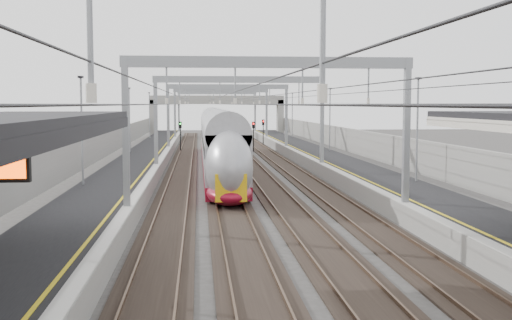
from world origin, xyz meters
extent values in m
cube|color=black|center=(-8.00, 45.00, 0.50)|extent=(4.00, 120.00, 1.00)
cube|color=black|center=(8.00, 45.00, 0.50)|extent=(4.00, 120.00, 1.00)
cube|color=black|center=(-4.50, 45.00, 0.04)|extent=(2.40, 140.00, 0.08)
cube|color=brown|center=(-5.22, 45.00, 0.13)|extent=(0.07, 140.00, 0.14)
cube|color=brown|center=(-3.78, 45.00, 0.13)|extent=(0.07, 140.00, 0.14)
cube|color=black|center=(-1.50, 45.00, 0.04)|extent=(2.40, 140.00, 0.08)
cube|color=brown|center=(-2.22, 45.00, 0.13)|extent=(0.07, 140.00, 0.14)
cube|color=brown|center=(-0.78, 45.00, 0.13)|extent=(0.07, 140.00, 0.14)
cube|color=black|center=(1.50, 45.00, 0.04)|extent=(2.40, 140.00, 0.08)
cube|color=brown|center=(0.78, 45.00, 0.13)|extent=(0.07, 140.00, 0.14)
cube|color=brown|center=(2.22, 45.00, 0.13)|extent=(0.07, 140.00, 0.14)
cube|color=black|center=(4.50, 45.00, 0.04)|extent=(2.40, 140.00, 0.08)
cube|color=brown|center=(3.78, 45.00, 0.13)|extent=(0.07, 140.00, 0.14)
cube|color=brown|center=(5.22, 45.00, 0.13)|extent=(0.07, 140.00, 0.14)
cube|color=gray|center=(-6.30, 22.00, 4.30)|extent=(0.28, 0.28, 6.60)
cube|color=gray|center=(6.30, 22.00, 4.30)|extent=(0.28, 0.28, 6.60)
cube|color=gray|center=(0.00, 22.00, 7.35)|extent=(13.00, 0.25, 0.50)
cube|color=gray|center=(-6.30, 42.00, 4.30)|extent=(0.28, 0.28, 6.60)
cube|color=gray|center=(6.30, 42.00, 4.30)|extent=(0.28, 0.28, 6.60)
cube|color=gray|center=(0.00, 42.00, 7.35)|extent=(13.00, 0.25, 0.50)
cube|color=gray|center=(-6.30, 62.00, 4.30)|extent=(0.28, 0.28, 6.60)
cube|color=gray|center=(6.30, 62.00, 4.30)|extent=(0.28, 0.28, 6.60)
cube|color=gray|center=(0.00, 62.00, 7.35)|extent=(13.00, 0.25, 0.50)
cube|color=gray|center=(-6.30, 82.00, 4.30)|extent=(0.28, 0.28, 6.60)
cube|color=gray|center=(6.30, 82.00, 4.30)|extent=(0.28, 0.28, 6.60)
cube|color=gray|center=(0.00, 82.00, 7.35)|extent=(13.00, 0.25, 0.50)
cube|color=gray|center=(-6.30, 100.00, 4.30)|extent=(0.28, 0.28, 6.60)
cube|color=gray|center=(6.30, 100.00, 4.30)|extent=(0.28, 0.28, 6.60)
cube|color=gray|center=(0.00, 100.00, 7.35)|extent=(13.00, 0.25, 0.50)
cylinder|color=#262628|center=(-4.50, 50.00, 5.50)|extent=(0.03, 140.00, 0.03)
cylinder|color=#262628|center=(-1.50, 50.00, 5.50)|extent=(0.03, 140.00, 0.03)
cylinder|color=#262628|center=(1.50, 50.00, 5.50)|extent=(0.03, 140.00, 0.03)
cylinder|color=#262628|center=(4.50, 50.00, 5.50)|extent=(0.03, 140.00, 0.03)
cube|color=gray|center=(0.00, 100.00, 6.20)|extent=(22.00, 2.20, 1.40)
cube|color=gray|center=(-10.50, 100.00, 3.10)|extent=(1.00, 2.20, 6.20)
cube|color=gray|center=(10.50, 100.00, 3.10)|extent=(1.00, 2.20, 6.20)
cube|color=gray|center=(-11.20, 45.00, 1.60)|extent=(0.30, 120.00, 3.20)
cube|color=gray|center=(11.20, 45.00, 1.60)|extent=(0.30, 120.00, 3.20)
cube|color=maroon|center=(-1.50, 39.14, 0.58)|extent=(2.58, 21.97, 0.76)
cube|color=gray|center=(-1.50, 39.14, 2.40)|extent=(2.58, 21.97, 2.87)
cube|color=black|center=(-1.50, 31.45, 0.27)|extent=(1.91, 2.29, 0.48)
cube|color=maroon|center=(-1.50, 61.49, 0.58)|extent=(2.58, 21.97, 0.76)
cube|color=gray|center=(-1.50, 61.49, 2.40)|extent=(2.58, 21.97, 2.87)
cube|color=black|center=(-1.50, 53.80, 0.27)|extent=(1.91, 2.29, 0.48)
ellipsoid|color=gray|center=(-1.50, 27.97, 2.11)|extent=(2.58, 4.97, 4.01)
cube|color=#DBA50B|center=(-1.50, 25.91, 1.25)|extent=(1.62, 0.12, 1.43)
cube|color=black|center=(-1.50, 26.34, 2.68)|extent=(1.53, 0.55, 0.90)
cylinder|color=black|center=(-5.20, 68.10, 1.50)|extent=(0.12, 0.12, 3.00)
cube|color=black|center=(-5.20, 68.10, 3.10)|extent=(0.32, 0.22, 0.75)
sphere|color=#0CE526|center=(-5.20, 67.97, 3.25)|extent=(0.16, 0.16, 0.16)
cylinder|color=black|center=(3.20, 67.27, 1.50)|extent=(0.12, 0.12, 3.00)
cube|color=black|center=(3.20, 67.27, 3.10)|extent=(0.32, 0.22, 0.75)
sphere|color=red|center=(3.20, 67.14, 3.25)|extent=(0.16, 0.16, 0.16)
cylinder|color=black|center=(5.40, 77.69, 1.50)|extent=(0.12, 0.12, 3.00)
cube|color=black|center=(5.40, 77.69, 3.10)|extent=(0.32, 0.22, 0.75)
sphere|color=red|center=(5.40, 77.56, 3.25)|extent=(0.16, 0.16, 0.16)
camera|label=1|loc=(-3.14, -6.40, 5.51)|focal=45.00mm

